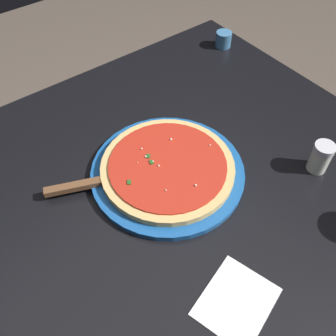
% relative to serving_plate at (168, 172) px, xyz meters
% --- Properties ---
extents(ground_plane, '(5.00, 5.00, 0.00)m').
position_rel_serving_plate_xyz_m(ground_plane, '(0.00, 0.01, -0.77)').
color(ground_plane, brown).
extents(restaurant_table, '(1.06, 0.93, 0.76)m').
position_rel_serving_plate_xyz_m(restaurant_table, '(0.00, 0.01, -0.14)').
color(restaurant_table, black).
rests_on(restaurant_table, ground_plane).
extents(serving_plate, '(0.34, 0.34, 0.01)m').
position_rel_serving_plate_xyz_m(serving_plate, '(0.00, 0.00, 0.00)').
color(serving_plate, '#195199').
rests_on(serving_plate, restaurant_table).
extents(pizza, '(0.30, 0.30, 0.02)m').
position_rel_serving_plate_xyz_m(pizza, '(0.00, -0.00, 0.02)').
color(pizza, '#DBB26B').
rests_on(pizza, serving_plate).
extents(pizza_server, '(0.22, 0.12, 0.01)m').
position_rel_serving_plate_xyz_m(pizza_server, '(0.15, -0.06, 0.01)').
color(pizza_server, silver).
rests_on(pizza_server, serving_plate).
extents(cup_small_sauce, '(0.05, 0.05, 0.05)m').
position_rel_serving_plate_xyz_m(cup_small_sauce, '(-0.45, -0.31, 0.02)').
color(cup_small_sauce, teal).
rests_on(cup_small_sauce, restaurant_table).
extents(napkin_folded_right, '(0.16, 0.15, 0.00)m').
position_rel_serving_plate_xyz_m(napkin_folded_right, '(0.08, 0.30, -0.01)').
color(napkin_folded_right, white).
rests_on(napkin_folded_right, restaurant_table).
extents(parmesan_shaker, '(0.05, 0.05, 0.07)m').
position_rel_serving_plate_xyz_m(parmesan_shaker, '(-0.28, 0.19, 0.03)').
color(parmesan_shaker, silver).
rests_on(parmesan_shaker, restaurant_table).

